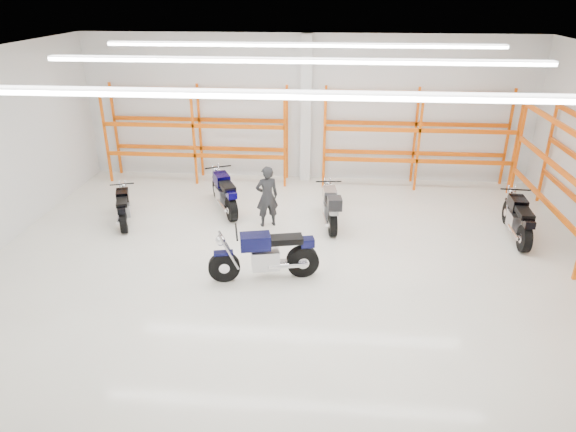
# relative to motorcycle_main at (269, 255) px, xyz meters

# --- Properties ---
(ground) EXTENTS (14.00, 14.00, 0.00)m
(ground) POSITION_rel_motorcycle_main_xyz_m (0.43, 0.49, -0.54)
(ground) COLOR beige
(ground) RESTS_ON ground
(room_shell) EXTENTS (14.02, 12.02, 4.51)m
(room_shell) POSITION_rel_motorcycle_main_xyz_m (0.43, 0.51, 2.74)
(room_shell) COLOR silver
(room_shell) RESTS_ON ground
(motorcycle_main) EXTENTS (2.34, 0.87, 1.16)m
(motorcycle_main) POSITION_rel_motorcycle_main_xyz_m (0.00, 0.00, 0.00)
(motorcycle_main) COLOR black
(motorcycle_main) RESTS_ON ground
(motorcycle_back_a) EXTENTS (0.83, 1.82, 0.92)m
(motorcycle_back_a) POSITION_rel_motorcycle_main_xyz_m (-4.14, 2.47, -0.11)
(motorcycle_back_a) COLOR black
(motorcycle_back_a) RESTS_ON ground
(motorcycle_back_b) EXTENTS (1.15, 2.10, 1.11)m
(motorcycle_back_b) POSITION_rel_motorcycle_main_xyz_m (-1.65, 3.49, -0.02)
(motorcycle_back_b) COLOR black
(motorcycle_back_b) RESTS_ON ground
(motorcycle_back_c) EXTENTS (0.69, 2.15, 1.10)m
(motorcycle_back_c) POSITION_rel_motorcycle_main_xyz_m (1.28, 2.72, -0.01)
(motorcycle_back_c) COLOR black
(motorcycle_back_c) RESTS_ON ground
(motorcycle_back_d) EXTENTS (0.73, 2.21, 1.08)m
(motorcycle_back_d) POSITION_rel_motorcycle_main_xyz_m (5.88, 2.40, -0.04)
(motorcycle_back_d) COLOR black
(motorcycle_back_d) RESTS_ON ground
(standing_man) EXTENTS (0.69, 0.58, 1.62)m
(standing_man) POSITION_rel_motorcycle_main_xyz_m (-0.36, 2.65, 0.27)
(standing_man) COLOR black
(standing_man) RESTS_ON ground
(structural_column) EXTENTS (0.32, 0.32, 4.50)m
(structural_column) POSITION_rel_motorcycle_main_xyz_m (0.43, 6.31, 1.71)
(structural_column) COLOR white
(structural_column) RESTS_ON ground
(pallet_racking_back_left) EXTENTS (5.67, 0.87, 3.00)m
(pallet_racking_back_left) POSITION_rel_motorcycle_main_xyz_m (-2.97, 5.97, 1.24)
(pallet_racking_back_left) COLOR #EA4F14
(pallet_racking_back_left) RESTS_ON ground
(pallet_racking_back_right) EXTENTS (5.67, 0.87, 3.00)m
(pallet_racking_back_right) POSITION_rel_motorcycle_main_xyz_m (3.83, 5.97, 1.24)
(pallet_racking_back_right) COLOR #EA4F14
(pallet_racking_back_right) RESTS_ON ground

